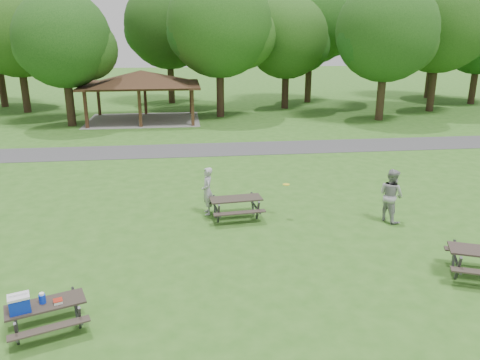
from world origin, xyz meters
name	(u,v)px	position (x,y,z in m)	size (l,w,h in m)	color
ground	(223,265)	(0.00, 0.00, 0.00)	(160.00, 160.00, 0.00)	#30641C
asphalt_path	(202,150)	(0.00, 14.00, 0.01)	(120.00, 3.20, 0.02)	#403F42
pavilion	(141,80)	(-4.00, 24.00, 3.06)	(8.60, 7.01, 3.76)	#361E13
tree_row_c	(18,31)	(-13.90, 29.03, 6.54)	(8.19, 7.80, 10.67)	#2F1F15
tree_row_d	(65,43)	(-8.92, 22.53, 5.77)	(6.93, 6.60, 9.27)	black
tree_row_e	(221,28)	(2.10, 25.03, 6.78)	(8.40, 8.00, 11.02)	black
tree_row_f	(288,40)	(8.09, 28.53, 5.84)	(7.35, 7.00, 9.55)	black
tree_row_g	(387,34)	(14.09, 22.03, 6.33)	(7.77, 7.40, 10.25)	#302215
tree_row_h	(441,25)	(20.10, 25.53, 7.03)	(8.61, 8.20, 11.37)	#2E2014
tree_deep_b	(170,27)	(-1.90, 33.03, 6.89)	(8.40, 8.00, 11.13)	black
tree_deep_c	(312,21)	(11.10, 32.03, 7.44)	(8.82, 8.40, 11.90)	#322216
tree_deep_d	(436,26)	(24.10, 33.53, 7.03)	(8.40, 8.00, 11.27)	black
picnic_table_near	(38,307)	(-4.34, -2.74, 0.67)	(2.04, 1.85, 1.17)	#2B241F
picnic_table_middle	(236,203)	(0.79, 3.51, 0.60)	(2.01, 1.68, 0.81)	#2E2721
frisbee_in_flight	(286,184)	(2.61, 3.45, 1.24)	(0.31, 0.31, 0.02)	yellow
frisbee_thrower	(207,191)	(-0.20, 4.09, 0.89)	(0.65, 0.43, 1.78)	#A3A3A6
frisbee_catcher	(391,195)	(6.23, 2.62, 0.96)	(0.94, 0.73, 1.93)	#9B9B9E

